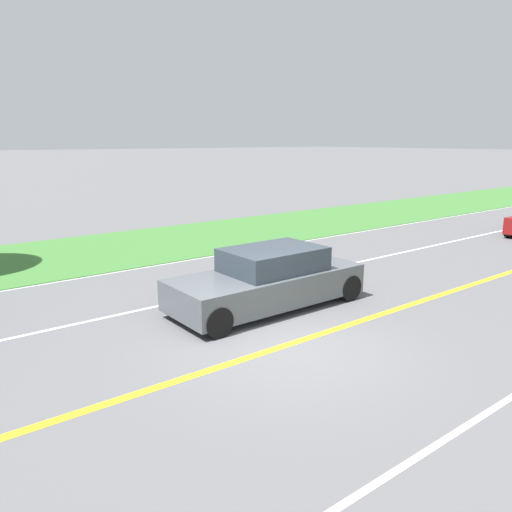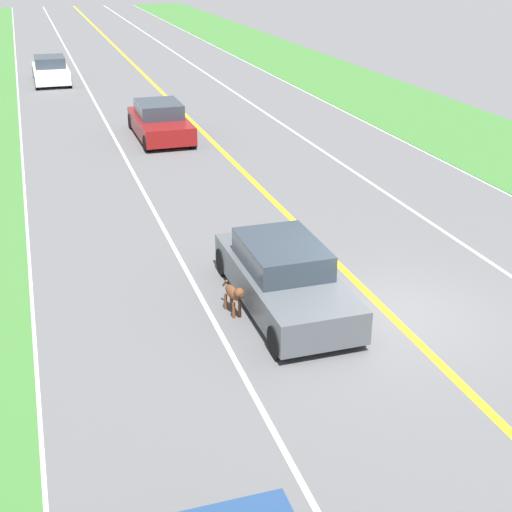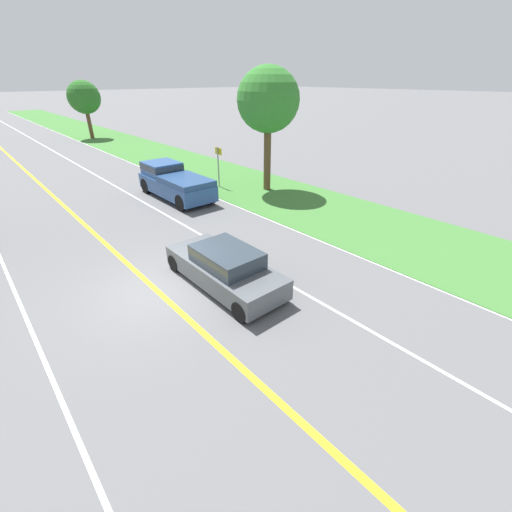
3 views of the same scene
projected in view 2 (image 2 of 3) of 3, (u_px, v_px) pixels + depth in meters
ground_plane at (390, 315)px, 14.57m from camera, size 400.00×400.00×0.00m
centre_divider_line at (390, 315)px, 14.57m from camera, size 0.18×160.00×0.01m
lane_edge_line_right at (35, 372)px, 12.62m from camera, size 0.14×160.00×0.01m
lane_dash_same_dir at (225, 341)px, 13.59m from camera, size 0.10×160.00×0.01m
ego_car at (284, 277)px, 14.74m from camera, size 1.81×4.54×1.36m
dog at (234, 294)px, 14.40m from camera, size 0.29×1.05×0.74m
car_trailing_near at (160, 121)px, 27.52m from camera, size 1.92×4.45×1.35m
car_trailing_mid at (51, 71)px, 38.35m from camera, size 1.85×4.46×1.35m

